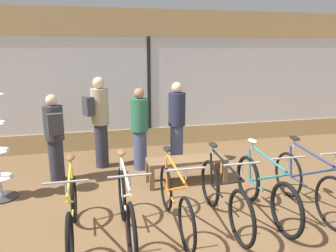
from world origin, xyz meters
The scene contains 13 objects.
ground_plane centered at (0.00, 0.00, 0.00)m, with size 24.00×24.00×0.00m, color brown.
shop_back_wall centered at (0.00, 3.53, 1.64)m, with size 12.00×0.08×3.20m.
bicycle_far_left centered at (-1.65, -0.27, 0.37)m, with size 0.46×1.72×1.01m.
bicycle_left centered at (-1.00, -0.36, 0.41)m, with size 0.46×1.81×1.05m.
bicycle_center_left centered at (-0.34, -0.23, 0.38)m, with size 0.46×1.74×1.02m.
bicycle_center_right centered at (0.33, -0.26, 0.39)m, with size 0.46×1.78×1.03m.
bicycle_right centered at (0.97, -0.23, 0.39)m, with size 0.46×1.77×1.04m.
bicycle_far_right centered at (1.67, -0.23, 0.40)m, with size 0.46×1.75×1.04m.
display_bench centered at (0.23, 1.16, 0.37)m, with size 1.40×0.44×0.45m.
customer_near_rack centered at (-1.21, 2.33, 0.98)m, with size 0.56×0.46×1.81m.
customer_by_window centered at (-0.46, 2.03, 0.84)m, with size 0.48×0.48×1.61m.
customer_mid_floor centered at (0.31, 2.13, 0.89)m, with size 0.37×0.37×1.69m.
customer_near_bench centered at (-2.00, 1.77, 0.84)m, with size 0.41×0.53×1.57m.
Camera 1 is at (-1.36, -4.07, 2.34)m, focal length 35.00 mm.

